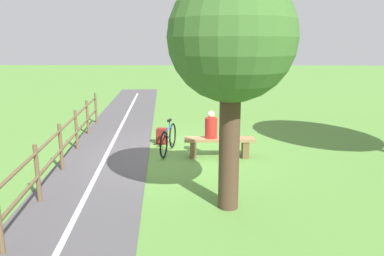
{
  "coord_description": "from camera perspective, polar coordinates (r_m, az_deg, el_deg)",
  "views": [
    {
      "loc": [
        -0.92,
        9.14,
        2.86
      ],
      "look_at": [
        -0.74,
        1.33,
        1.05
      ],
      "focal_mm": 34.46,
      "sensor_mm": 36.0,
      "label": 1
    }
  ],
  "objects": [
    {
      "name": "person_seated",
      "position": [
        9.28,
        2.97,
        0.25
      ],
      "size": [
        0.32,
        0.32,
        0.7
      ],
      "rotation": [
        0.0,
        0.0,
        0.02
      ],
      "color": "#B2231E",
      "rests_on": "bench"
    },
    {
      "name": "tree_far_right",
      "position": [
        6.13,
        6.17,
        13.26
      ],
      "size": [
        2.11,
        2.11,
        4.0
      ],
      "color": "#473323",
      "rests_on": "ground_plane"
    },
    {
      "name": "bench",
      "position": [
        9.4,
        4.25,
        -2.47
      ],
      "size": [
        1.78,
        0.4,
        0.51
      ],
      "rotation": [
        0.0,
        0.0,
        0.02
      ],
      "color": "#937047",
      "rests_on": "ground_plane"
    },
    {
      "name": "paved_path",
      "position": [
        6.22,
        -18.67,
        -14.99
      ],
      "size": [
        5.75,
        36.04,
        0.02
      ],
      "primitive_type": "cube",
      "rotation": [
        0.0,
        0.0,
        0.1
      ],
      "color": "#4C494C",
      "rests_on": "ground_plane"
    },
    {
      "name": "ground_plane",
      "position": [
        9.62,
        -4.26,
        -4.3
      ],
      "size": [
        80.0,
        80.0,
        0.0
      ],
      "primitive_type": "plane",
      "color": "#548438"
    },
    {
      "name": "bicycle",
      "position": [
        9.8,
        -3.68,
        -1.73
      ],
      "size": [
        0.31,
        1.66,
        0.87
      ],
      "rotation": [
        0.0,
        0.0,
        1.41
      ],
      "color": "black",
      "rests_on": "ground_plane"
    },
    {
      "name": "fence_roadside",
      "position": [
        8.03,
        -21.11,
        -3.83
      ],
      "size": [
        1.58,
        12.12,
        1.1
      ],
      "rotation": [
        0.0,
        0.0,
        1.7
      ],
      "color": "brown",
      "rests_on": "ground_plane"
    },
    {
      "name": "backpack",
      "position": [
        10.69,
        -4.69,
        -1.28
      ],
      "size": [
        0.33,
        0.31,
        0.46
      ],
      "rotation": [
        0.0,
        0.0,
        6.12
      ],
      "color": "maroon",
      "rests_on": "ground_plane"
    },
    {
      "name": "path_centre_line",
      "position": [
        6.21,
        -18.68,
        -14.91
      ],
      "size": [
        3.28,
        31.85,
        0.0
      ],
      "primitive_type": "cube",
      "rotation": [
        0.0,
        0.0,
        0.1
      ],
      "color": "silver",
      "rests_on": "paved_path"
    }
  ]
}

